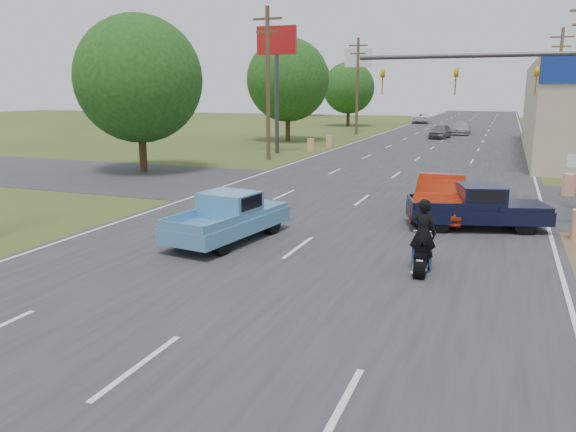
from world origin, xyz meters
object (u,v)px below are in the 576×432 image
at_px(distant_car_grey, 440,131).
at_px(distant_car_silver, 461,128).
at_px(motorcycle, 422,257).
at_px(rider, 423,238).
at_px(distant_car_white, 421,118).
at_px(red_convertible, 440,197).
at_px(navy_pickup, 481,207).
at_px(blue_pickup, 230,216).

xyz_separation_m(distant_car_grey, distant_car_silver, (1.52, 6.06, -0.01)).
bearing_deg(motorcycle, distant_car_silver, 89.45).
bearing_deg(motorcycle, rider, 90.00).
relative_size(distant_car_silver, distant_car_white, 0.91).
height_order(red_convertible, motorcycle, red_convertible).
bearing_deg(motorcycle, navy_pickup, 74.16).
bearing_deg(blue_pickup, red_convertible, 52.29).
relative_size(rider, navy_pickup, 0.38).
xyz_separation_m(rider, blue_pickup, (-6.11, 1.09, -0.15)).
relative_size(motorcycle, blue_pickup, 0.39).
bearing_deg(distant_car_silver, blue_pickup, -94.88).
relative_size(blue_pickup, distant_car_grey, 1.20).
bearing_deg(distant_car_white, rider, 91.65).
height_order(red_convertible, distant_car_white, red_convertible).
bearing_deg(rider, distant_car_silver, -90.55).
bearing_deg(distant_car_white, navy_pickup, 93.37).
relative_size(motorcycle, distant_car_white, 0.37).
xyz_separation_m(red_convertible, distant_car_silver, (-2.48, 42.46, -0.11)).
bearing_deg(red_convertible, navy_pickup, -41.83).
bearing_deg(navy_pickup, blue_pickup, -74.96).
height_order(distant_car_silver, distant_car_white, distant_car_white).
xyz_separation_m(rider, distant_car_grey, (-4.28, 43.10, -0.24)).
bearing_deg(distant_car_grey, distant_car_white, 108.38).
relative_size(motorcycle, distant_car_silver, 0.40).
relative_size(blue_pickup, distant_car_white, 0.94).
bearing_deg(distant_car_grey, red_convertible, -77.52).
bearing_deg(blue_pickup, rider, -1.75).
bearing_deg(red_convertible, motorcycle, -90.16).
bearing_deg(distant_car_silver, motorcycle, -87.68).
relative_size(rider, blue_pickup, 0.38).
distance_m(distant_car_grey, distant_car_silver, 6.24).
distance_m(blue_pickup, distant_car_grey, 42.05).
xyz_separation_m(blue_pickup, distant_car_silver, (3.35, 48.07, -0.10)).
height_order(rider, distant_car_silver, rider).
height_order(red_convertible, blue_pickup, red_convertible).
distance_m(rider, distant_car_silver, 49.24).
bearing_deg(motorcycle, red_convertible, 88.66).
distance_m(navy_pickup, distant_car_white, 64.89).
relative_size(navy_pickup, distant_car_white, 0.95).
height_order(motorcycle, navy_pickup, navy_pickup).
distance_m(motorcycle, distant_car_white, 70.17).
bearing_deg(distant_car_silver, distant_car_white, 108.66).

